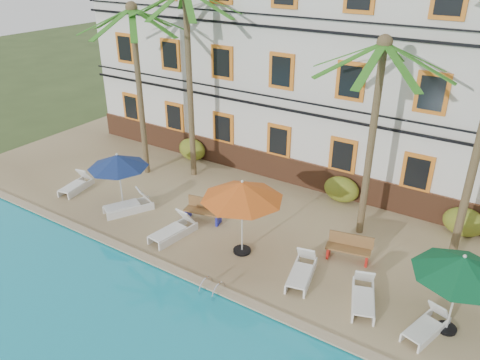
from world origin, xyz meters
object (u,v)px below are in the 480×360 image
Objects in this scene: palm_c at (375,112)px; bench_right at (349,247)px; pool_ladder at (212,290)px; palm_b at (188,59)px; lounger_a at (77,184)px; lounger_d at (302,271)px; umbrella_blue at (118,161)px; lounger_e at (363,296)px; lounger_c at (174,230)px; umbrella_green at (462,266)px; lounger_b at (129,205)px; bench_left at (204,209)px; palm_a at (137,68)px; umbrella_red at (242,191)px; lounger_f at (427,325)px.

bench_right is (0.25, -1.86, -4.23)m from palm_c.
palm_b is at bearing 131.87° from pool_ladder.
lounger_d is at bearing -0.89° from lounger_a.
umbrella_blue is 1.25× the size of lounger_e.
lounger_c is 1.02× the size of lounger_d.
lounger_a is at bearing -179.62° from umbrella_blue.
umbrella_green reaches higher than lounger_e.
lounger_a is 13.12m from lounger_e.
lounger_b is 1.29× the size of bench_left.
lounger_b is at bearing -90.71° from palm_b.
lounger_a is at bearing -163.21° from palm_c.
palm_a is 1.06× the size of palm_c.
umbrella_blue is 3.68m from lounger_c.
lounger_e is 1.23× the size of bench_left.
lounger_c is at bearing -98.44° from bench_left.
palm_c is at bearing -3.69° from palm_b.
umbrella_blue is 1.54× the size of bench_right.
umbrella_blue is 12.64m from umbrella_green.
palm_b is at bearing 161.45° from umbrella_green.
palm_a is at bearing 157.50° from bench_left.
bench_left is at bearing -155.19° from palm_c.
palm_b is 7.34m from lounger_a.
bench_left is at bearing 173.64° from umbrella_green.
bench_right reaches higher than lounger_c.
palm_b is 11.83m from lounger_e.
lounger_b is 3.14m from bench_left.
lounger_b is at bearing -179.67° from umbrella_green.
umbrella_red is 8.90m from lounger_a.
lounger_b is 8.77m from bench_right.
palm_a is 6.96m from bench_left.
lounger_f is at bearing 0.50° from lounger_c.
umbrella_blue is at bearing -63.74° from palm_a.
bench_left is (-4.81, 1.18, 0.19)m from lounger_d.
lounger_f is 8.90m from bench_left.
umbrella_blue reaches higher than lounger_f.
umbrella_green is 4.80m from lounger_d.
palm_a reaches higher than bench_left.
lounger_b is 1.29× the size of bench_right.
pool_ladder is at bearing -114.96° from palm_c.
palm_b is 10.15m from lounger_d.
lounger_b is at bearing 159.33° from pool_ladder.
lounger_b reaches higher than lounger_a.
lounger_f is (13.68, -3.49, -4.71)m from palm_a.
lounger_b is at bearing 178.23° from lounger_f.
umbrella_red is 3.24m from bench_left.
umbrella_red is 1.39× the size of lounger_b.
lounger_e is 1.90m from lounger_f.
bench_left is (-8.77, 1.46, 0.22)m from lounger_f.
lounger_f is at bearing -136.36° from umbrella_green.
pool_ladder is at bearing -34.57° from palm_a.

